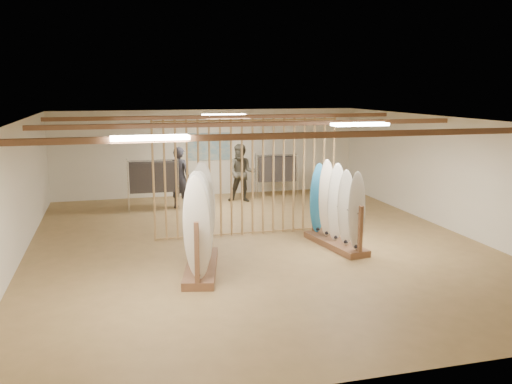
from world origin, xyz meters
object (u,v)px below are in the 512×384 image
object	(u,v)px
shopper_b	(241,169)
rack_right	(336,219)
rack_left	(201,236)
clothing_rack_a	(153,177)
shopper_a	(180,174)
clothing_rack_b	(277,169)

from	to	relation	value
shopper_b	rack_right	bearing A→B (deg)	-60.08
rack_right	rack_left	bearing A→B (deg)	-174.28
clothing_rack_a	shopper_b	size ratio (longest dim) A/B	0.74
rack_right	shopper_a	distance (m)	5.64
clothing_rack_b	clothing_rack_a	bearing A→B (deg)	-161.33
shopper_a	shopper_b	size ratio (longest dim) A/B	1.01
clothing_rack_a	shopper_a	distance (m)	0.80
clothing_rack_a	shopper_b	world-z (taller)	shopper_b
clothing_rack_a	clothing_rack_b	distance (m)	4.16
rack_left	shopper_b	xyz separation A→B (m)	(2.28, 6.14, 0.32)
clothing_rack_b	shopper_a	xyz separation A→B (m)	(-3.25, -0.88, 0.11)
shopper_a	rack_right	bearing A→B (deg)	158.77
rack_left	clothing_rack_b	xyz separation A→B (m)	(3.56, 6.60, 0.22)
rack_left	rack_right	xyz separation A→B (m)	(3.17, 0.86, -0.07)
clothing_rack_a	shopper_b	xyz separation A→B (m)	(2.75, 0.56, 0.03)
clothing_rack_a	shopper_a	xyz separation A→B (m)	(0.78, 0.14, 0.05)
clothing_rack_b	shopper_b	xyz separation A→B (m)	(-1.28, -0.46, 0.10)
rack_left	shopper_a	xyz separation A→B (m)	(0.31, 5.71, 0.33)
rack_left	rack_right	size ratio (longest dim) A/B	1.11
rack_left	clothing_rack_a	distance (m)	5.60
rack_right	clothing_rack_a	xyz separation A→B (m)	(-3.64, 4.72, 0.35)
clothing_rack_b	shopper_b	bearing A→B (deg)	-155.84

